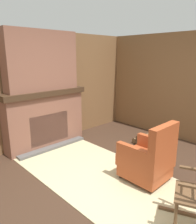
# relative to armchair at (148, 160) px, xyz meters

# --- Properties ---
(ground_plane) EXTENTS (14.00, 14.00, 0.00)m
(ground_plane) POSITION_rel_armchair_xyz_m (-0.05, -0.40, -0.35)
(ground_plane) COLOR #3D281C
(wood_panel_wall_left) EXTENTS (0.06, 5.49, 2.40)m
(wood_panel_wall_left) POSITION_rel_armchair_xyz_m (-2.52, -0.40, 0.85)
(wood_panel_wall_left) COLOR brown
(wood_panel_wall_left) RESTS_ON ground
(fireplace_hearth) EXTENTS (0.58, 1.80, 1.21)m
(fireplace_hearth) POSITION_rel_armchair_xyz_m (-2.30, -0.40, 0.25)
(fireplace_hearth) COLOR brown
(fireplace_hearth) RESTS_ON ground
(chimney_breast) EXTENTS (0.33, 1.50, 1.17)m
(chimney_breast) POSITION_rel_armchair_xyz_m (-2.31, -0.40, 1.44)
(chimney_breast) COLOR brown
(chimney_breast) RESTS_ON fireplace_hearth
(area_rug) EXTENTS (3.39, 1.57, 0.01)m
(area_rug) POSITION_rel_armchair_xyz_m (-0.52, -0.43, -0.34)
(area_rug) COLOR #C6B789
(area_rug) RESTS_ON ground
(armchair) EXTENTS (0.69, 0.63, 0.96)m
(armchair) POSITION_rel_armchair_xyz_m (0.00, 0.00, 0.00)
(armchair) COLOR #A84723
(armchair) RESTS_ON ground
(firewood_stack) EXTENTS (0.46, 0.47, 0.23)m
(firewood_stack) POSITION_rel_armchair_xyz_m (-0.87, 1.19, -0.26)
(firewood_stack) COLOR brown
(firewood_stack) RESTS_ON ground
(oil_lamp_vase) EXTENTS (0.12, 0.12, 0.28)m
(oil_lamp_vase) POSITION_rel_armchair_xyz_m (-2.34, -0.76, 0.96)
(oil_lamp_vase) COLOR #99B29E
(oil_lamp_vase) RESTS_ON fireplace_hearth
(storage_case) EXTENTS (0.14, 0.27, 0.14)m
(storage_case) POSITION_rel_armchair_xyz_m (-2.34, -0.02, 0.93)
(storage_case) COLOR gray
(storage_case) RESTS_ON fireplace_hearth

